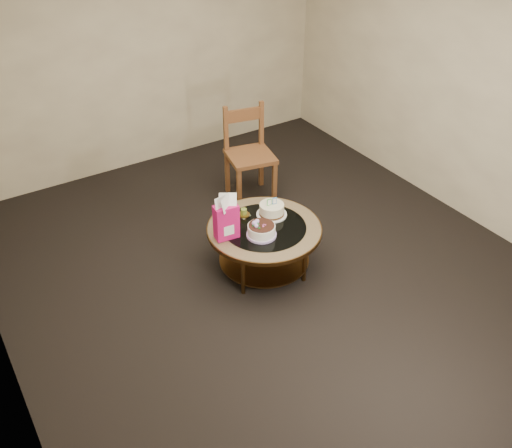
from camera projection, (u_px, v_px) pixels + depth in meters
ground at (264, 267)px, 5.27m from camera, size 5.00×5.00×0.00m
room_walls at (266, 111)px, 4.39m from camera, size 4.52×5.02×2.61m
coffee_table at (264, 234)px, 5.05m from camera, size 1.02×1.02×0.46m
decorated_cake at (261, 231)px, 4.87m from camera, size 0.26×0.26×0.15m
cream_cake at (272, 210)px, 5.13m from camera, size 0.28×0.28×0.18m
gift_bag at (226, 217)px, 4.77m from camera, size 0.21×0.17×0.41m
pillar_candle at (244, 213)px, 5.13m from camera, size 0.11×0.11×0.08m
dining_chair at (249, 153)px, 6.02m from camera, size 0.55×0.55×1.00m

